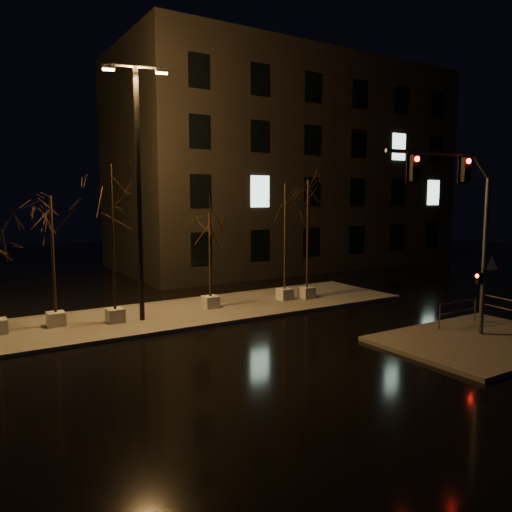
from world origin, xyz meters
TOP-DOWN VIEW (x-y plane):
  - ground at (0.00, 0.00)m, footprint 90.00×90.00m
  - median at (0.00, 6.00)m, footprint 22.00×5.00m
  - sidewalk_corner at (7.50, -3.50)m, footprint 7.00×5.00m
  - building at (14.00, 18.00)m, footprint 25.00×12.00m
  - tree_1 at (-5.00, 6.36)m, footprint 1.80×1.80m
  - tree_2 at (-2.85, 5.74)m, footprint 1.80×1.80m
  - tree_3 at (1.57, 6.03)m, footprint 1.80×1.80m
  - tree_4 at (5.49, 5.74)m, footprint 1.80×1.80m
  - tree_5 at (6.69, 5.52)m, footprint 1.80×1.80m
  - traffic_signal_mast at (7.04, -2.96)m, footprint 5.32×0.83m
  - streetlight_main at (-1.82, 5.51)m, footprint 2.49×0.94m
  - guard_rail_a at (8.46, -1.85)m, footprint 2.25×0.05m
  - guard_rail_b at (10.50, -2.47)m, footprint 0.27×2.00m

SIDE VIEW (x-z plane):
  - ground at x=0.00m, z-range 0.00..0.00m
  - median at x=0.00m, z-range 0.00..0.15m
  - sidewalk_corner at x=7.50m, z-range 0.00..0.15m
  - guard_rail_b at x=10.50m, z-range 0.29..1.24m
  - guard_rail_a at x=8.46m, z-range 0.30..1.27m
  - tree_3 at x=1.57m, z-range 1.30..5.71m
  - tree_1 at x=-5.00m, z-range 1.50..6.70m
  - traffic_signal_mast at x=7.04m, z-range 1.18..7.72m
  - tree_4 at x=5.49m, z-range 1.65..7.45m
  - tree_5 at x=6.69m, z-range 1.70..7.68m
  - tree_2 at x=-2.85m, z-range 1.82..8.28m
  - streetlight_main at x=-1.82m, z-range 0.93..11.01m
  - building at x=14.00m, z-range 0.00..15.00m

